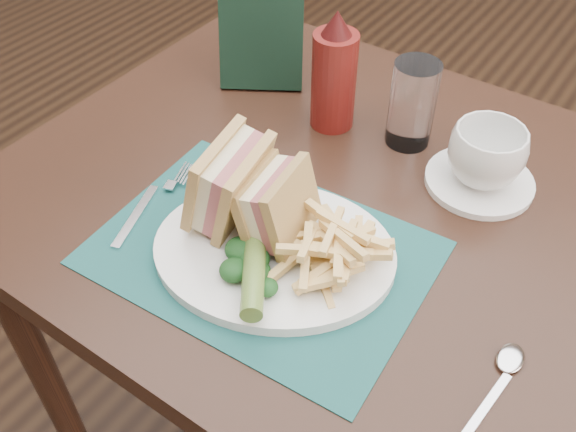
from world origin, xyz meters
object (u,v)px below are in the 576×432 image
Objects in this scene: table_main at (323,345)px; coffee_cup at (486,155)px; sandwich_half_b at (262,199)px; saucer at (479,181)px; drinking_glass at (412,104)px; ketchup_bottle at (334,70)px; plate at (274,252)px; placemat at (262,253)px; check_presenter at (261,20)px; sandwich_half_a at (213,177)px.

table_main is 8.66× the size of coffee_cup.
sandwich_half_b is at bearing -125.93° from coffee_cup.
saucer is at bearing 47.26° from sandwich_half_b.
sandwich_half_b is 0.77× the size of drinking_glass.
ketchup_bottle is at bearing -167.29° from drinking_glass.
drinking_glass is (0.03, 0.31, 0.06)m from plate.
sandwich_half_b is 0.54× the size of ketchup_bottle.
drinking_glass is at bearing 165.88° from coffee_cup.
placemat is 2.69× the size of saucer.
drinking_glass is at bearing 72.05° from sandwich_half_b.
check_presenter reaches higher than plate.
saucer is at bearing 37.76° from table_main.
sandwich_half_b reaches higher than placemat.
check_presenter reaches higher than placemat.
ketchup_bottle is (-0.09, 0.28, 0.08)m from plate.
plate is 1.61× the size of ketchup_bottle.
ketchup_bottle is (-0.06, 0.26, 0.03)m from sandwich_half_b.
drinking_glass is at bearing 12.71° from ketchup_bottle.
plate is 0.31m from ketchup_bottle.
saucer is (0.16, 0.12, 0.38)m from table_main.
placemat is 0.02m from plate.
sandwich_half_a is (-0.10, 0.01, 0.07)m from plate.
check_presenter is at bearing 173.44° from saucer.
saucer reaches higher than placemat.
sandwich_half_b is 0.96× the size of coffee_cup.
drinking_glass is at bearing 56.61° from sandwich_half_a.
placemat is 0.31m from ketchup_bottle.
plate is (0.01, -0.15, 0.38)m from table_main.
sandwich_half_b is at bearing -85.38° from check_presenter.
check_presenter is at bearing 145.26° from table_main.
sandwich_half_b is 0.38m from check_presenter.
saucer is (0.15, 0.27, -0.00)m from plate.
sandwich_half_a is 0.37m from coffee_cup.
table_main is at bearing -66.51° from check_presenter.
sandwich_half_a is 0.32m from drinking_glass.
table_main is 6.92× the size of drinking_glass.
sandwich_half_b is (0.07, 0.01, -0.01)m from sandwich_half_a.
table_main is 0.41m from placemat.
placemat is 0.33m from coffee_cup.
plate is at bearing -72.04° from ketchup_bottle.
plate is (0.02, 0.00, 0.01)m from placemat.
sandwich_half_b is (-0.02, -0.13, 0.44)m from table_main.
drinking_glass reaches higher than saucer.
drinking_glass is at bearing -34.77° from check_presenter.
placemat is 0.11m from sandwich_half_a.
sandwich_half_a is 0.90× the size of drinking_glass.
sandwich_half_a is 0.63× the size of ketchup_bottle.
check_presenter is (-0.41, 0.05, 0.10)m from saucer.
plate is at bearing 14.01° from placemat.
coffee_cup is (0.00, 0.00, 0.05)m from saucer.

